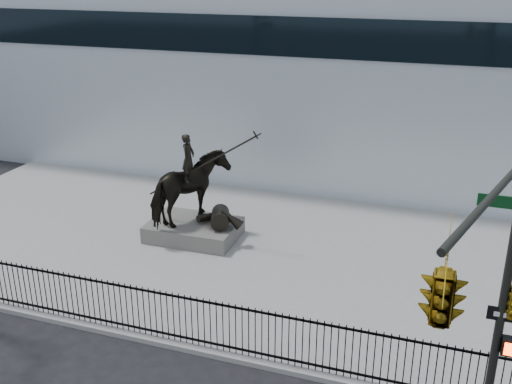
% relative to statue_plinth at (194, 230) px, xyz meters
% --- Properties ---
extents(ground, '(120.00, 120.00, 0.00)m').
position_rel_statue_plinth_xyz_m(ground, '(3.17, -7.41, -0.46)').
color(ground, black).
rests_on(ground, ground).
extents(plaza, '(30.00, 12.00, 0.15)m').
position_rel_statue_plinth_xyz_m(plaza, '(3.17, -0.41, -0.38)').
color(plaza, gray).
rests_on(plaza, ground).
extents(building, '(44.00, 14.00, 9.00)m').
position_rel_statue_plinth_xyz_m(building, '(3.17, 12.59, 4.04)').
color(building, white).
rests_on(building, ground).
extents(picket_fence, '(22.10, 0.10, 1.50)m').
position_rel_statue_plinth_xyz_m(picket_fence, '(3.17, -6.16, 0.44)').
color(picket_fence, black).
rests_on(picket_fence, plaza).
extents(statue_plinth, '(3.31, 2.30, 0.62)m').
position_rel_statue_plinth_xyz_m(statue_plinth, '(0.00, 0.00, 0.00)').
color(statue_plinth, '#5E5B56').
rests_on(statue_plinth, plaza).
extents(equestrian_statue, '(4.21, 2.62, 3.56)m').
position_rel_statue_plinth_xyz_m(equestrian_statue, '(0.06, 0.00, 1.60)').
color(equestrian_statue, black).
rests_on(equestrian_statue, statue_plinth).
extents(traffic_signal_right, '(2.17, 6.86, 7.00)m').
position_rel_statue_plinth_xyz_m(traffic_signal_right, '(9.63, -9.41, 4.39)').
color(traffic_signal_right, black).
rests_on(traffic_signal_right, ground).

